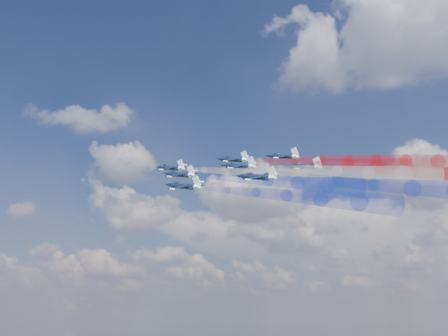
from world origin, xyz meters
The scene contains 16 objects.
jet_lead centered at (-35.20, -10.09, 158.88)m, with size 10.30×12.87×3.43m, color black, non-canonical shape.
trail_lead centered at (-6.20, -13.32, 152.41)m, with size 4.29×48.40×4.29m, color white, non-canonical shape.
jet_inner_left centered at (-23.54, -20.54, 152.81)m, with size 10.30×12.87×3.43m, color black, non-canonical shape.
trail_inner_left centered at (5.46, -23.77, 146.35)m, with size 4.29×48.40×4.29m, color #1930D9, non-canonical shape.
jet_inner_right centered at (-18.32, -1.47, 160.91)m, with size 10.30×12.87×3.43m, color black, non-canonical shape.
trail_inner_right centered at (10.69, -4.70, 154.44)m, with size 4.29×48.40×4.29m, color red, non-canonical shape.
jet_outer_left centered at (-12.70, -32.66, 145.64)m, with size 10.30×12.87×3.43m, color black, non-canonical shape.
trail_outer_left centered at (16.30, -35.89, 139.18)m, with size 4.29×48.40×4.29m, color #1930D9, non-canonical shape.
jet_center_third centered at (-9.38, -12.81, 154.83)m, with size 10.30×12.87×3.43m, color black, non-canonical shape.
trail_center_third centered at (19.62, -16.04, 148.37)m, with size 4.29×48.40×4.29m, color white, non-canonical shape.
jet_outer_right centered at (-5.81, 6.33, 161.80)m, with size 10.30×12.87×3.43m, color black, non-canonical shape.
trail_outer_right centered at (23.19, 3.10, 155.33)m, with size 4.29×48.40×4.29m, color red, non-canonical shape.
jet_rear_left centered at (2.88, -24.35, 147.50)m, with size 10.30×12.87×3.43m, color black, non-canonical shape.
trail_rear_left centered at (31.88, -27.57, 141.04)m, with size 4.29×48.40×4.29m, color #1930D9, non-canonical shape.
jet_rear_right centered at (5.90, -4.69, 154.17)m, with size 10.30×12.87×3.43m, color black, non-canonical shape.
trail_rear_right centered at (34.90, -7.92, 147.71)m, with size 4.29×48.40×4.29m, color red, non-canonical shape.
Camera 1 is at (66.24, -135.28, 114.39)m, focal length 44.34 mm.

